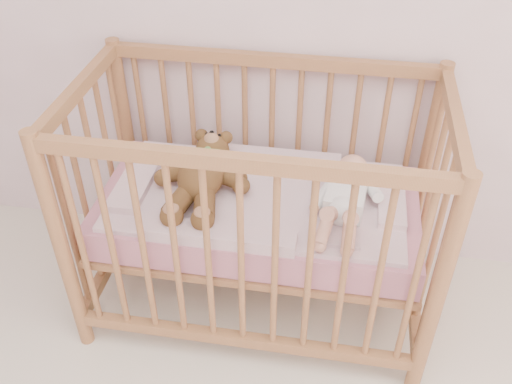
# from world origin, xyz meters

# --- Properties ---
(crib) EXTENTS (1.36, 0.76, 1.00)m
(crib) POSITION_xyz_m (-0.16, 1.60, 0.50)
(crib) COLOR olive
(crib) RESTS_ON floor
(mattress) EXTENTS (1.22, 0.62, 0.13)m
(mattress) POSITION_xyz_m (-0.16, 1.60, 0.49)
(mattress) COLOR #CC7F90
(mattress) RESTS_ON crib
(blanket) EXTENTS (1.10, 0.58, 0.06)m
(blanket) POSITION_xyz_m (-0.16, 1.60, 0.56)
(blanket) COLOR pink
(blanket) RESTS_ON mattress
(baby) EXTENTS (0.32, 0.56, 0.13)m
(baby) POSITION_xyz_m (0.17, 1.58, 0.64)
(baby) COLOR white
(baby) RESTS_ON blanket
(teddy_bear) EXTENTS (0.39, 0.55, 0.15)m
(teddy_bear) POSITION_xyz_m (-0.38, 1.58, 0.65)
(teddy_bear) COLOR brown
(teddy_bear) RESTS_ON blanket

